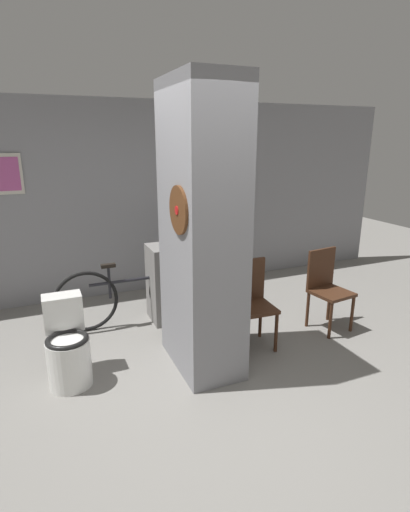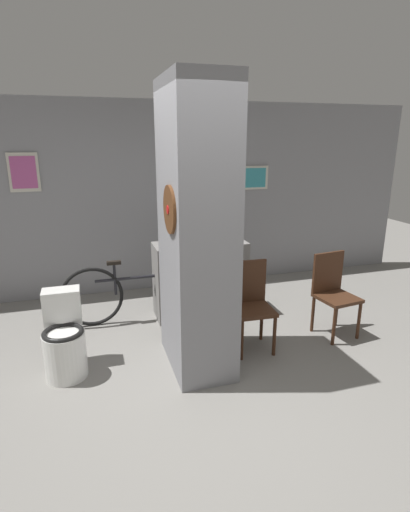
{
  "view_description": "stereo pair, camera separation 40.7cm",
  "coord_description": "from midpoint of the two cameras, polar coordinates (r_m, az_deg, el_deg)",
  "views": [
    {
      "loc": [
        -1.29,
        -2.75,
        2.11
      ],
      "look_at": [
        0.23,
        0.86,
        0.95
      ],
      "focal_mm": 28.0,
      "sensor_mm": 36.0,
      "label": 1
    },
    {
      "loc": [
        -0.91,
        -2.89,
        2.11
      ],
      "look_at": [
        0.23,
        0.86,
        0.95
      ],
      "focal_mm": 28.0,
      "sensor_mm": 36.0,
      "label": 2
    }
  ],
  "objects": [
    {
      "name": "ground_plane",
      "position": [
        3.69,
        -1.29,
        -18.39
      ],
      "size": [
        14.0,
        14.0,
        0.0
      ],
      "primitive_type": "plane",
      "color": "gray"
    },
    {
      "name": "wall_back",
      "position": [
        5.61,
        -11.42,
        7.92
      ],
      "size": [
        8.0,
        0.09,
        2.6
      ],
      "color": "gray",
      "rests_on": "ground_plane"
    },
    {
      "name": "pillar_center",
      "position": [
        3.55,
        -3.77,
        3.33
      ],
      "size": [
        0.56,
        0.91,
        2.6
      ],
      "color": "gray",
      "rests_on": "ground_plane"
    },
    {
      "name": "counter_shelf",
      "position": [
        4.87,
        -3.9,
        -3.36
      ],
      "size": [
        1.11,
        0.44,
        0.91
      ],
      "color": "gray",
      "rests_on": "ground_plane"
    },
    {
      "name": "toilet",
      "position": [
        3.87,
        -21.99,
        -12.21
      ],
      "size": [
        0.38,
        0.54,
        0.76
      ],
      "color": "white",
      "rests_on": "ground_plane"
    },
    {
      "name": "chair_near_pillar",
      "position": [
        4.16,
        3.8,
        -6.29
      ],
      "size": [
        0.42,
        0.42,
        0.91
      ],
      "rotation": [
        0.0,
        0.0,
        -0.05
      ],
      "color": "#422616",
      "rests_on": "ground_plane"
    },
    {
      "name": "chair_by_doorway",
      "position": [
        4.67,
        14.65,
        -4.18
      ],
      "size": [
        0.44,
        0.44,
        0.91
      ],
      "rotation": [
        0.0,
        0.0,
        0.13
      ],
      "color": "#422616",
      "rests_on": "ground_plane"
    },
    {
      "name": "bicycle",
      "position": [
        4.77,
        -12.55,
        -5.3
      ],
      "size": [
        1.79,
        0.42,
        0.76
      ],
      "color": "black",
      "rests_on": "ground_plane"
    },
    {
      "name": "bottle_tall",
      "position": [
        4.69,
        -4.79,
        3.09
      ],
      "size": [
        0.09,
        0.09,
        0.31
      ],
      "color": "#19598C",
      "rests_on": "counter_shelf"
    }
  ]
}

